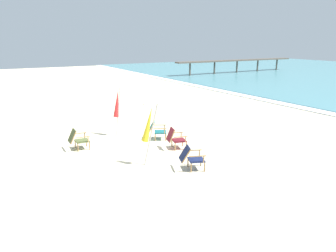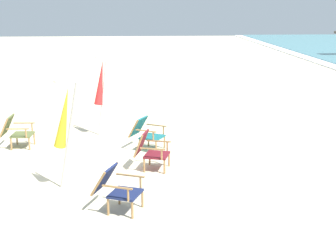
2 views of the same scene
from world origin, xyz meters
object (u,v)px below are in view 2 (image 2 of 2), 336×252
object	(u,v)px
beach_chair_mid_center	(150,149)
umbrella_furled_yellow	(64,119)
beach_chair_far_center	(146,132)
beach_chair_front_left	(15,130)
beach_chair_front_right	(116,187)
umbrella_furled_red	(101,84)

from	to	relation	value
beach_chair_mid_center	umbrella_furled_yellow	world-z (taller)	umbrella_furled_yellow
beach_chair_mid_center	beach_chair_far_center	distance (m)	1.41
beach_chair_mid_center	beach_chair_front_left	size ratio (longest dim) A/B	1.03
beach_chair_far_center	beach_chair_front_left	distance (m)	3.18
beach_chair_far_center	beach_chair_front_right	xyz separation A→B (m)	(3.41, -0.56, -0.00)
umbrella_furled_red	umbrella_furled_yellow	bearing A→B (deg)	-5.88
umbrella_furled_red	umbrella_furled_yellow	distance (m)	3.75
umbrella_furled_yellow	beach_chair_front_right	bearing A→B (deg)	43.00
beach_chair_front_left	umbrella_furled_yellow	bearing A→B (deg)	31.04
umbrella_furled_yellow	beach_chair_front_left	bearing A→B (deg)	-148.96
beach_chair_front_left	umbrella_furled_red	distance (m)	2.45
beach_chair_far_center	beach_chair_front_left	xyz separation A→B (m)	(-0.33, -3.16, 0.00)
beach_chair_front_right	beach_chair_front_left	size ratio (longest dim) A/B	1.17
umbrella_furled_red	umbrella_furled_yellow	world-z (taller)	umbrella_furled_red
beach_chair_far_center	umbrella_furled_yellow	distance (m)	2.98
beach_chair_front_right	umbrella_furled_yellow	bearing A→B (deg)	-137.00
beach_chair_mid_center	beach_chair_front_right	size ratio (longest dim) A/B	0.88
beach_chair_far_center	beach_chair_front_right	world-z (taller)	beach_chair_far_center
beach_chair_front_left	umbrella_furled_red	size ratio (longest dim) A/B	0.38
beach_chair_mid_center	beach_chair_front_left	bearing A→B (deg)	-118.35
beach_chair_mid_center	beach_chair_far_center	world-z (taller)	beach_chair_mid_center
umbrella_furled_red	umbrella_furled_yellow	xyz separation A→B (m)	(3.73, -0.38, -0.02)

